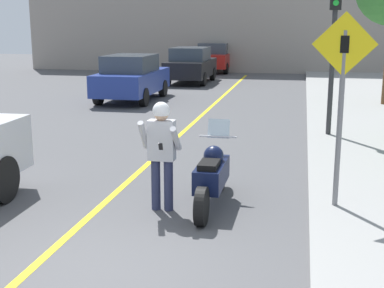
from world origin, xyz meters
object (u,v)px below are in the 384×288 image
object	(u,v)px
crossing_sign	(342,92)
parked_car_red	(215,57)
traffic_light	(334,26)
motorcycle	(212,176)
person_biker	(162,145)
parked_car_black	(191,65)
parked_car_blue	(132,77)

from	to	relation	value
crossing_sign	parked_car_red	world-z (taller)	crossing_sign
traffic_light	motorcycle	bearing A→B (deg)	-110.65
crossing_sign	parked_car_red	distance (m)	23.79
person_biker	parked_car_red	xyz separation A→B (m)	(-3.00, 23.43, -0.17)
parked_car_black	motorcycle	bearing A→B (deg)	-77.15
motorcycle	parked_car_black	distance (m)	17.57
motorcycle	person_biker	bearing A→B (deg)	-153.53
motorcycle	traffic_light	world-z (taller)	traffic_light
person_biker	traffic_light	distance (m)	6.50
crossing_sign	parked_car_red	xyz separation A→B (m)	(-5.60, 23.10, -1.00)
traffic_light	parked_car_red	xyz separation A→B (m)	(-5.72, 17.77, -1.88)
crossing_sign	parked_car_blue	distance (m)	12.83
motorcycle	crossing_sign	size ratio (longest dim) A/B	0.81
motorcycle	traffic_light	bearing A→B (deg)	69.35
person_biker	crossing_sign	size ratio (longest dim) A/B	0.59
parked_car_blue	parked_car_black	distance (m)	6.33
parked_car_blue	motorcycle	bearing A→B (deg)	-66.08
person_biker	parked_car_black	size ratio (longest dim) A/B	0.40
person_biker	traffic_light	world-z (taller)	traffic_light
crossing_sign	traffic_light	xyz separation A→B (m)	(0.12, 5.33, 0.88)
traffic_light	parked_car_black	xyz separation A→B (m)	(-5.90, 11.82, -1.88)
traffic_light	parked_car_red	size ratio (longest dim) A/B	0.88
traffic_light	parked_car_blue	size ratio (longest dim) A/B	0.88
person_biker	parked_car_black	xyz separation A→B (m)	(-3.19, 17.48, -0.17)
person_biker	motorcycle	bearing A→B (deg)	26.47
crossing_sign	parked_car_blue	bearing A→B (deg)	121.58
person_biker	parked_car_red	size ratio (longest dim) A/B	0.40
traffic_light	crossing_sign	bearing A→B (deg)	-91.29
crossing_sign	traffic_light	size ratio (longest dim) A/B	0.76
person_biker	parked_car_blue	world-z (taller)	same
crossing_sign	parked_car_red	size ratio (longest dim) A/B	0.67
person_biker	crossing_sign	distance (m)	2.74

